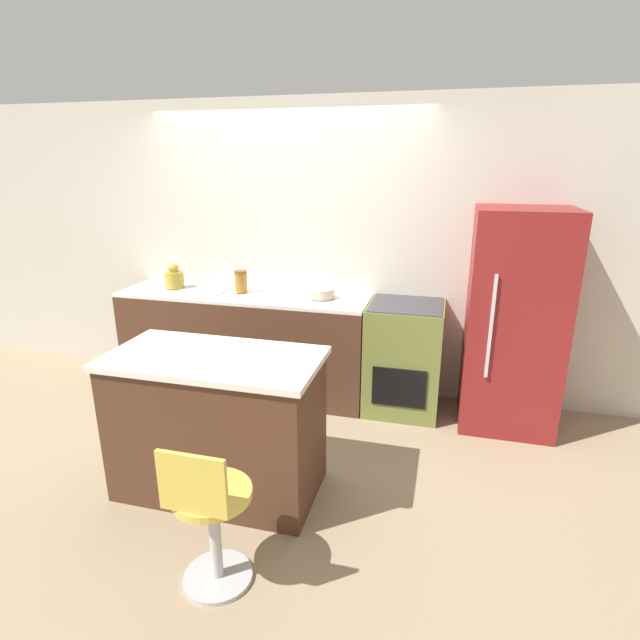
{
  "coord_description": "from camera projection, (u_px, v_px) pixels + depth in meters",
  "views": [
    {
      "loc": [
        1.43,
        -3.69,
        2.07
      ],
      "look_at": [
        0.57,
        -0.39,
        0.98
      ],
      "focal_mm": 28.0,
      "sensor_mm": 36.0,
      "label": 1
    }
  ],
  "objects": [
    {
      "name": "ground_plane",
      "position": [
        269.0,
        409.0,
        4.38
      ],
      "size": [
        14.0,
        14.0,
        0.0
      ],
      "primitive_type": "plane",
      "color": "#998466"
    },
    {
      "name": "kitchen_island",
      "position": [
        218.0,
        423.0,
        3.19
      ],
      "size": [
        1.32,
        0.69,
        0.94
      ],
      "color": "#4C2D1E",
      "rests_on": "ground_plane"
    },
    {
      "name": "kettle",
      "position": [
        174.0,
        278.0,
        4.63
      ],
      "size": [
        0.18,
        0.18,
        0.23
      ],
      "color": "#B29333",
      "rests_on": "back_counter"
    },
    {
      "name": "refrigerator",
      "position": [
        514.0,
        321.0,
        3.91
      ],
      "size": [
        0.72,
        0.68,
        1.75
      ],
      "color": "maroon",
      "rests_on": "ground_plane"
    },
    {
      "name": "back_counter",
      "position": [
        245.0,
        343.0,
        4.61
      ],
      "size": [
        2.27,
        0.61,
        0.95
      ],
      "color": "#4C2D1E",
      "rests_on": "ground_plane"
    },
    {
      "name": "wall_back",
      "position": [
        290.0,
        249.0,
        4.59
      ],
      "size": [
        8.0,
        0.06,
        2.6
      ],
      "color": "beige",
      "rests_on": "ground_plane"
    },
    {
      "name": "oven_range",
      "position": [
        404.0,
        357.0,
        4.26
      ],
      "size": [
        0.62,
        0.62,
        0.95
      ],
      "color": "olive",
      "rests_on": "ground_plane"
    },
    {
      "name": "mixing_bowl",
      "position": [
        322.0,
        293.0,
        4.3
      ],
      "size": [
        0.23,
        0.23,
        0.08
      ],
      "color": "#C1B28E",
      "rests_on": "back_counter"
    },
    {
      "name": "canister_jar",
      "position": [
        241.0,
        281.0,
        4.47
      ],
      "size": [
        0.11,
        0.11,
        0.19
      ],
      "color": "#9E6623",
      "rests_on": "back_counter"
    },
    {
      "name": "stool_chair",
      "position": [
        211.0,
        518.0,
        2.45
      ],
      "size": [
        0.4,
        0.4,
        0.84
      ],
      "color": "#B7B7BC",
      "rests_on": "ground_plane"
    }
  ]
}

